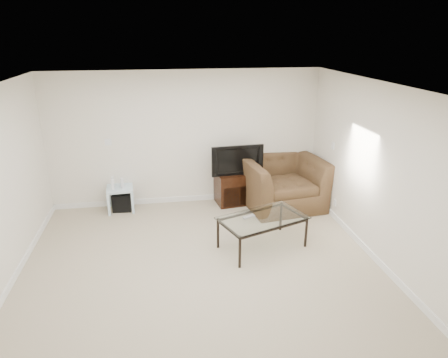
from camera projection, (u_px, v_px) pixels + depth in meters
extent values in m
plane|color=tan|center=(202.00, 272.00, 5.51)|extent=(5.00, 5.00, 0.00)
plane|color=white|center=(198.00, 88.00, 4.64)|extent=(5.00, 5.00, 0.00)
cube|color=silver|center=(186.00, 139.00, 7.39)|extent=(5.00, 0.02, 2.50)
cube|color=silver|center=(382.00, 177.00, 5.46)|extent=(0.02, 5.00, 2.50)
cube|color=white|center=(108.00, 142.00, 7.16)|extent=(0.12, 0.02, 0.12)
cube|color=white|center=(333.00, 146.00, 6.94)|extent=(0.02, 0.09, 0.13)
cube|color=white|center=(335.00, 203.00, 6.99)|extent=(0.02, 0.08, 0.12)
cube|color=black|center=(236.00, 178.00, 7.55)|extent=(0.46, 0.35, 0.06)
imported|color=black|center=(236.00, 159.00, 7.42)|extent=(0.92, 0.24, 0.56)
cube|color=black|center=(123.00, 201.00, 7.40)|extent=(0.36, 0.36, 0.34)
cube|color=white|center=(113.00, 183.00, 7.20)|extent=(0.06, 0.15, 0.20)
cube|color=silver|center=(122.00, 183.00, 7.24)|extent=(0.07, 0.14, 0.18)
imported|color=#49371E|center=(283.00, 175.00, 7.39)|extent=(1.53, 1.10, 1.24)
cube|color=#B2B2B7|center=(249.00, 217.00, 5.98)|extent=(0.20, 0.13, 0.02)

